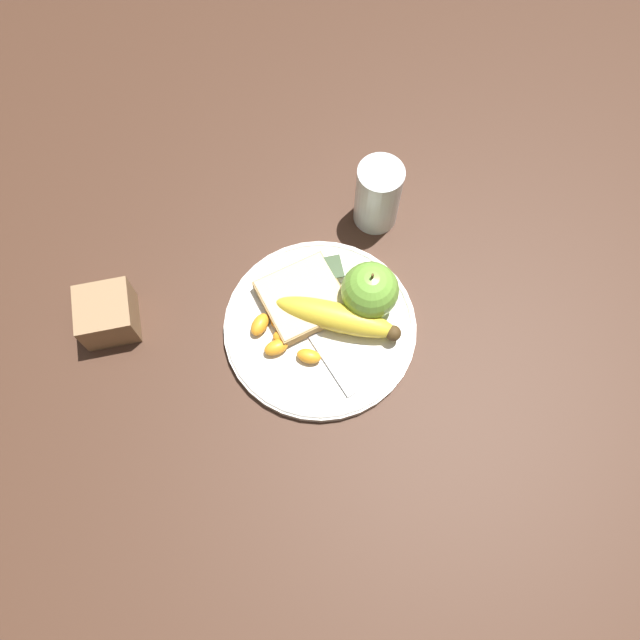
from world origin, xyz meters
TOP-DOWN VIEW (x-y plane):
  - ground_plane at (0.00, 0.00)m, footprint 3.00×3.00m
  - plate at (0.00, 0.00)m, footprint 0.27×0.27m
  - juice_glass at (-0.12, -0.16)m, footprint 0.07×0.07m
  - apple at (-0.07, -0.02)m, footprint 0.08×0.08m
  - banana at (-0.02, 0.00)m, footprint 0.17×0.11m
  - bread_slice at (0.02, -0.04)m, footprint 0.13×0.13m
  - fork at (0.01, 0.01)m, footprint 0.07×0.16m
  - jam_packet at (-0.03, -0.07)m, footprint 0.04×0.04m
  - orange_segment_0 at (0.06, 0.02)m, footprint 0.04×0.03m
  - orange_segment_1 at (0.05, 0.01)m, footprint 0.03×0.02m
  - orange_segment_2 at (0.08, -0.01)m, footprint 0.04×0.04m
  - orange_segment_3 at (0.02, 0.04)m, footprint 0.04×0.03m
  - orange_segment_4 at (0.05, -0.01)m, footprint 0.04×0.03m
  - condiment_caddy at (0.28, -0.07)m, footprint 0.07×0.07m

SIDE VIEW (x-z plane):
  - ground_plane at x=0.00m, z-range 0.00..0.00m
  - plate at x=0.00m, z-range 0.00..0.02m
  - fork at x=0.01m, z-range 0.01..0.02m
  - orange_segment_3 at x=0.02m, z-range 0.01..0.03m
  - orange_segment_4 at x=0.05m, z-range 0.01..0.03m
  - orange_segment_0 at x=0.06m, z-range 0.01..0.03m
  - orange_segment_1 at x=0.05m, z-range 0.01..0.03m
  - orange_segment_2 at x=0.08m, z-range 0.01..0.03m
  - jam_packet at x=-0.03m, z-range 0.01..0.03m
  - bread_slice at x=0.02m, z-range 0.01..0.03m
  - condiment_caddy at x=0.28m, z-range 0.00..0.06m
  - banana at x=-0.02m, z-range 0.01..0.05m
  - apple at x=-0.07m, z-range 0.01..0.09m
  - juice_glass at x=-0.12m, z-range 0.00..0.11m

